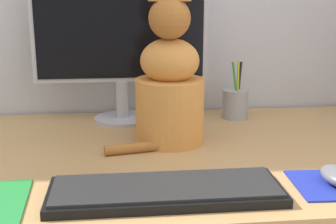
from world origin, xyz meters
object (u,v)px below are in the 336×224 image
Objects in this scene: keyboard at (166,191)px; cat at (169,86)px; monitor at (121,37)px; pen_cup at (235,103)px.

keyboard is 1.13× the size of cat.
monitor reaches higher than keyboard.
cat reaches higher than keyboard.
pen_cup is (0.22, 0.20, -0.10)m from cat.
keyboard is 0.36m from cat.
keyboard is 2.57× the size of pen_cup.
cat is 0.32m from pen_cup.
monitor is at bearing 178.76° from pen_cup.
pen_cup is at bearing -1.24° from monitor.
monitor reaches higher than cat.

